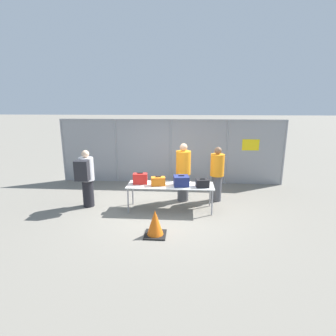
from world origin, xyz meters
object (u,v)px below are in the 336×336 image
at_px(suitcase_black, 202,183).
at_px(security_worker_far, 217,173).
at_px(suitcase_orange, 158,181).
at_px(suitcase_navy, 181,181).
at_px(security_worker_near, 183,172).
at_px(traffic_cone, 155,224).
at_px(inspection_table, 170,186).
at_px(utility_trailer, 208,159).
at_px(suitcase_red, 140,179).
at_px(traveler_hooded, 86,177).

relative_size(suitcase_black, security_worker_far, 0.22).
bearing_deg(security_worker_far, suitcase_black, 86.77).
bearing_deg(suitcase_orange, suitcase_navy, 1.92).
relative_size(suitcase_black, security_worker_near, 0.21).
height_order(suitcase_orange, security_worker_near, security_worker_near).
xyz_separation_m(suitcase_navy, suitcase_black, (0.57, -0.06, -0.03)).
bearing_deg(security_worker_near, traffic_cone, 76.99).
bearing_deg(inspection_table, security_worker_near, 65.11).
relative_size(suitcase_navy, security_worker_near, 0.25).
bearing_deg(suitcase_black, traffic_cone, -128.53).
bearing_deg(security_worker_far, inspection_table, 55.41).
distance_m(inspection_table, security_worker_near, 0.84).
relative_size(inspection_table, utility_trailer, 0.52).
height_order(suitcase_black, security_worker_far, security_worker_far).
xyz_separation_m(suitcase_navy, security_worker_far, (1.06, 0.85, 0.00)).
bearing_deg(security_worker_near, suitcase_navy, 88.49).
bearing_deg(utility_trailer, suitcase_black, -96.23).
height_order(suitcase_black, utility_trailer, suitcase_black).
bearing_deg(inspection_table, security_worker_far, 30.65).
height_order(inspection_table, traffic_cone, inspection_table).
bearing_deg(utility_trailer, suitcase_red, -114.14).
height_order(suitcase_navy, traveler_hooded, traveler_hooded).
distance_m(suitcase_red, security_worker_near, 1.37).
distance_m(suitcase_orange, security_worker_far, 1.90).
xyz_separation_m(traveler_hooded, security_worker_far, (3.73, 0.78, -0.05)).
bearing_deg(security_worker_near, utility_trailer, -102.32).
xyz_separation_m(inspection_table, security_worker_far, (1.36, 0.80, 0.18)).
distance_m(suitcase_orange, security_worker_near, 1.05).
xyz_separation_m(suitcase_black, security_worker_far, (0.49, 0.91, 0.03)).
bearing_deg(suitcase_red, security_worker_near, 30.04).
height_order(security_worker_far, utility_trailer, security_worker_far).
relative_size(suitcase_orange, suitcase_navy, 0.92).
distance_m(inspection_table, utility_trailer, 5.37).
height_order(traveler_hooded, traffic_cone, traveler_hooded).
bearing_deg(suitcase_red, utility_trailer, 65.86).
height_order(suitcase_orange, traveler_hooded, traveler_hooded).
height_order(inspection_table, suitcase_orange, suitcase_orange).
distance_m(suitcase_navy, security_worker_near, 0.79).
bearing_deg(inspection_table, traveler_hooded, 179.46).
height_order(suitcase_navy, security_worker_near, security_worker_near).
height_order(inspection_table, utility_trailer, inspection_table).
height_order(security_worker_near, security_worker_far, security_worker_near).
height_order(traveler_hooded, utility_trailer, traveler_hooded).
bearing_deg(inspection_table, suitcase_red, 176.70).
distance_m(suitcase_orange, traffic_cone, 1.55).
height_order(suitcase_navy, utility_trailer, suitcase_navy).
relative_size(suitcase_orange, traveler_hooded, 0.25).
distance_m(security_worker_near, utility_trailer, 4.60).
distance_m(suitcase_red, suitcase_navy, 1.15).
bearing_deg(suitcase_red, traveler_hooded, -179.01).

